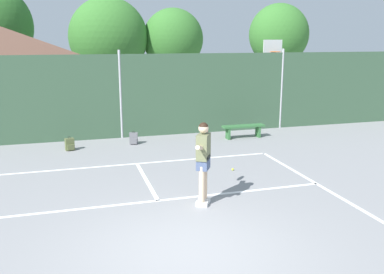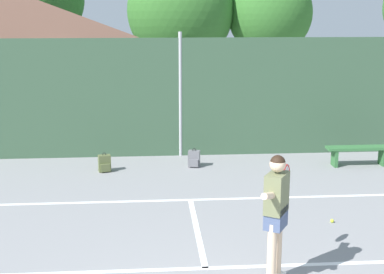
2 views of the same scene
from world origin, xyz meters
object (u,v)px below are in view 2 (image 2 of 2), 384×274
tennis_ball (332,221)px  backpack_grey (194,159)px  backpack_olive (105,164)px  courtside_bench (359,151)px  tennis_player (276,207)px

tennis_ball → backpack_grey: 4.39m
tennis_ball → backpack_olive: 5.61m
backpack_grey → courtside_bench: courtside_bench is taller
tennis_ball → courtside_bench: (1.84, 3.59, 0.33)m
backpack_olive → courtside_bench: courtside_bench is taller
backpack_grey → courtside_bench: 4.05m
tennis_player → tennis_ball: 2.81m
tennis_player → courtside_bench: 6.66m
tennis_ball → courtside_bench: size_ratio=0.04×
tennis_player → courtside_bench: bearing=59.3°
tennis_ball → backpack_grey: size_ratio=0.14×
tennis_player → courtside_bench: tennis_player is taller
backpack_olive → backpack_grey: size_ratio=1.00×
backpack_olive → courtside_bench: 6.18m
tennis_player → backpack_olive: bearing=116.4°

